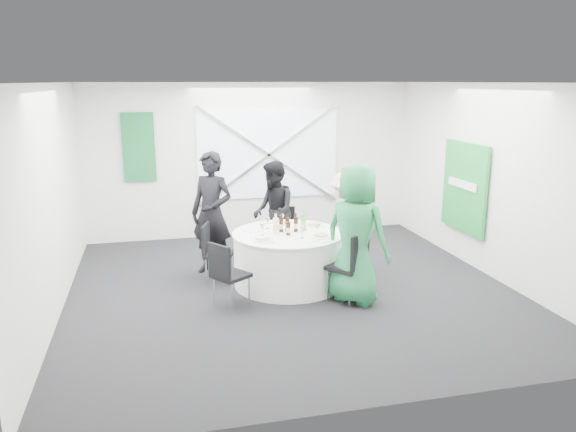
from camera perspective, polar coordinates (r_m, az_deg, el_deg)
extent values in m
plane|color=black|center=(7.88, 0.35, -7.42)|extent=(6.00, 6.00, 0.00)
plane|color=silver|center=(7.35, 0.38, 13.40)|extent=(6.00, 6.00, 0.00)
plane|color=silver|center=(10.39, -3.68, 5.68)|extent=(6.00, 0.00, 6.00)
plane|color=silver|center=(4.72, 9.27, -4.14)|extent=(6.00, 0.00, 6.00)
plane|color=silver|center=(7.37, -22.89, 1.37)|extent=(0.00, 6.00, 6.00)
plane|color=silver|center=(8.71, 19.92, 3.36)|extent=(0.00, 6.00, 6.00)
cube|color=silver|center=(10.39, -2.01, 6.26)|extent=(2.60, 0.03, 1.60)
cube|color=silver|center=(10.35, -1.97, 6.23)|extent=(2.63, 0.05, 1.84)
cube|color=silver|center=(10.35, -1.97, 6.23)|extent=(2.63, 0.05, 1.84)
cube|color=#125C28|center=(10.15, -14.92, 6.77)|extent=(0.55, 0.04, 1.20)
cube|color=#1A9134|center=(9.21, 17.48, 2.80)|extent=(0.05, 1.20, 1.40)
cylinder|color=silver|center=(7.93, 0.00, -4.43)|extent=(1.52, 1.52, 0.74)
cylinder|color=silver|center=(7.83, 0.00, -1.78)|extent=(1.56, 1.56, 0.02)
cube|color=black|center=(8.89, -0.42, -2.09)|extent=(0.46, 0.46, 0.05)
cube|color=black|center=(9.01, -0.49, -0.33)|extent=(0.38, 0.10, 0.42)
cylinder|color=silver|center=(9.11, 0.53, -3.14)|extent=(0.02, 0.02, 0.40)
cylinder|color=silver|center=(9.09, -1.48, -3.18)|extent=(0.02, 0.02, 0.40)
cylinder|color=silver|center=(8.81, 0.68, -3.74)|extent=(0.02, 0.02, 0.40)
cylinder|color=silver|center=(8.79, -1.40, -3.78)|extent=(0.02, 0.02, 0.40)
cube|color=black|center=(8.07, -7.04, -3.88)|extent=(0.49, 0.49, 0.05)
cube|color=black|center=(8.05, -8.36, -2.27)|extent=(0.16, 0.36, 0.41)
cylinder|color=silver|center=(8.32, -7.82, -4.94)|extent=(0.02, 0.02, 0.40)
cylinder|color=silver|center=(8.03, -8.33, -5.64)|extent=(0.02, 0.02, 0.40)
cylinder|color=silver|center=(8.25, -5.70, -5.03)|extent=(0.02, 0.02, 0.40)
cylinder|color=silver|center=(7.96, -6.13, -5.74)|extent=(0.02, 0.02, 0.40)
cube|color=black|center=(8.52, 5.66, -2.89)|extent=(0.50, 0.50, 0.05)
cube|color=black|center=(8.58, 6.64, -1.20)|extent=(0.17, 0.36, 0.42)
cylinder|color=silver|center=(8.57, 7.11, -4.35)|extent=(0.02, 0.02, 0.40)
cylinder|color=silver|center=(8.80, 5.74, -3.84)|extent=(0.02, 0.02, 0.40)
cylinder|color=silver|center=(8.37, 5.50, -4.74)|extent=(0.02, 0.02, 0.40)
cylinder|color=silver|center=(8.60, 4.14, -4.21)|extent=(0.02, 0.02, 0.40)
cube|color=black|center=(7.38, 5.92, -5.20)|extent=(0.60, 0.60, 0.05)
cube|color=black|center=(7.21, 7.33, -3.60)|extent=(0.34, 0.28, 0.46)
cylinder|color=silver|center=(7.24, 6.30, -7.59)|extent=(0.02, 0.02, 0.43)
cylinder|color=silver|center=(7.52, 7.69, -6.82)|extent=(0.02, 0.02, 0.43)
cylinder|color=silver|center=(7.42, 4.02, -7.02)|extent=(0.02, 0.02, 0.43)
cylinder|color=silver|center=(7.69, 5.47, -6.30)|extent=(0.02, 0.02, 0.43)
cube|color=black|center=(7.17, -5.81, -6.03)|extent=(0.55, 0.55, 0.05)
cube|color=black|center=(6.98, -6.99, -4.59)|extent=(0.25, 0.33, 0.42)
cylinder|color=silver|center=(7.26, -7.57, -7.69)|extent=(0.02, 0.02, 0.40)
cylinder|color=silver|center=(7.04, -5.83, -8.35)|extent=(0.02, 0.02, 0.40)
cylinder|color=silver|center=(7.46, -5.72, -7.05)|extent=(0.02, 0.02, 0.40)
cylinder|color=silver|center=(7.25, -3.97, -7.66)|extent=(0.02, 0.02, 0.40)
imported|color=black|center=(8.35, -7.74, 0.27)|extent=(0.80, 0.76, 1.84)
imported|color=black|center=(8.88, -1.48, 0.45)|extent=(0.46, 0.80, 1.61)
imported|color=pink|center=(8.54, 5.90, -0.50)|extent=(1.08, 0.82, 1.51)
imported|color=#227F45|center=(7.23, 6.93, -1.82)|extent=(1.02, 1.06, 1.83)
cylinder|color=white|center=(8.32, -0.73, -0.72)|extent=(0.29, 0.29, 0.01)
cylinder|color=white|center=(7.97, -3.61, -1.39)|extent=(0.29, 0.29, 0.01)
cylinder|color=white|center=(8.20, 2.69, -0.95)|extent=(0.28, 0.28, 0.01)
cylinder|color=#A0B863|center=(8.19, 2.69, -0.82)|extent=(0.19, 0.19, 0.02)
cylinder|color=white|center=(7.63, 3.38, -2.06)|extent=(0.29, 0.29, 0.01)
cylinder|color=#A0B863|center=(7.63, 3.38, -1.92)|extent=(0.19, 0.19, 0.02)
cylinder|color=white|center=(7.44, -2.48, -2.48)|extent=(0.30, 0.30, 0.01)
cube|color=silver|center=(7.40, -2.59, -2.31)|extent=(0.20, 0.16, 0.05)
cylinder|color=#361C09|center=(7.84, -0.70, -0.90)|extent=(0.06, 0.06, 0.20)
cylinder|color=#361C09|center=(7.81, -0.71, 0.02)|extent=(0.02, 0.02, 0.06)
cylinder|color=#CABC6B|center=(7.85, -0.70, -1.05)|extent=(0.06, 0.06, 0.07)
cylinder|color=#361C09|center=(7.89, -0.08, -0.89)|extent=(0.06, 0.06, 0.18)
cylinder|color=#361C09|center=(7.86, -0.08, -0.04)|extent=(0.02, 0.02, 0.06)
cylinder|color=#CABC6B|center=(7.90, -0.08, -1.01)|extent=(0.06, 0.06, 0.06)
cylinder|color=#361C09|center=(7.86, 0.80, -0.87)|extent=(0.06, 0.06, 0.20)
cylinder|color=#361C09|center=(7.83, 0.81, 0.07)|extent=(0.02, 0.02, 0.06)
cylinder|color=#CABC6B|center=(7.86, 0.80, -1.01)|extent=(0.06, 0.06, 0.07)
cylinder|color=#361C09|center=(7.67, 0.02, -1.28)|extent=(0.06, 0.06, 0.19)
cylinder|color=#361C09|center=(7.64, 0.02, -0.38)|extent=(0.02, 0.02, 0.06)
cylinder|color=#CABC6B|center=(7.67, 0.02, -1.42)|extent=(0.06, 0.06, 0.07)
cylinder|color=green|center=(7.90, 1.59, -0.63)|extent=(0.08, 0.08, 0.25)
cylinder|color=green|center=(7.87, 1.60, 0.45)|extent=(0.03, 0.03, 0.06)
cylinder|color=#CABC6B|center=(7.91, 1.59, -0.81)|extent=(0.08, 0.08, 0.09)
cylinder|color=white|center=(7.76, -1.25, -1.01)|extent=(0.08, 0.08, 0.22)
cylinder|color=white|center=(7.72, -1.26, -0.01)|extent=(0.03, 0.03, 0.06)
cylinder|color=#CABC6B|center=(7.76, -1.25, -1.17)|extent=(0.08, 0.08, 0.08)
cylinder|color=white|center=(7.69, -2.62, -1.98)|extent=(0.06, 0.06, 0.00)
cylinder|color=white|center=(7.68, -2.62, -1.60)|extent=(0.01, 0.01, 0.10)
cone|color=white|center=(7.66, -2.63, -1.06)|extent=(0.07, 0.07, 0.08)
cylinder|color=white|center=(8.04, -2.08, -1.27)|extent=(0.06, 0.06, 0.00)
cylinder|color=white|center=(8.03, -2.08, -0.91)|extent=(0.01, 0.01, 0.10)
cone|color=white|center=(8.01, -2.09, -0.39)|extent=(0.07, 0.07, 0.08)
cylinder|color=white|center=(7.56, 1.47, -2.25)|extent=(0.06, 0.06, 0.00)
cylinder|color=white|center=(7.54, 1.47, -1.87)|extent=(0.01, 0.01, 0.10)
cone|color=white|center=(7.52, 1.47, -1.31)|extent=(0.07, 0.07, 0.08)
cylinder|color=white|center=(8.20, -0.62, -0.97)|extent=(0.06, 0.06, 0.00)
cylinder|color=white|center=(8.19, -0.62, -0.62)|extent=(0.01, 0.01, 0.10)
cone|color=white|center=(8.17, -0.62, -0.10)|extent=(0.07, 0.07, 0.08)
cylinder|color=white|center=(8.19, 1.46, -1.00)|extent=(0.06, 0.06, 0.00)
cylinder|color=white|center=(8.17, 1.46, -0.65)|extent=(0.01, 0.01, 0.10)
cone|color=white|center=(8.16, 1.46, -0.13)|extent=(0.07, 0.07, 0.08)
cylinder|color=white|center=(7.71, 2.97, -1.95)|extent=(0.06, 0.06, 0.00)
cylinder|color=white|center=(7.69, 2.98, -1.58)|extent=(0.01, 0.01, 0.10)
cone|color=white|center=(7.67, 2.99, -1.03)|extent=(0.07, 0.07, 0.08)
cube|color=silver|center=(7.41, 2.93, -2.57)|extent=(0.12, 0.12, 0.01)
cube|color=silver|center=(7.76, 4.21, -1.86)|extent=(0.11, 0.12, 0.01)
cube|color=silver|center=(8.38, -0.03, -0.65)|extent=(0.15, 0.03, 0.01)
cube|color=silver|center=(8.31, -1.95, -0.78)|extent=(0.15, 0.02, 0.01)
cube|color=silver|center=(7.50, -3.49, -2.39)|extent=(0.11, 0.12, 0.01)
cube|color=silver|center=(7.29, -1.31, -2.83)|extent=(0.11, 0.12, 0.01)
cube|color=silver|center=(8.13, 3.43, -1.12)|extent=(0.10, 0.13, 0.01)
cube|color=silver|center=(8.29, 2.17, -0.81)|extent=(0.08, 0.14, 0.01)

